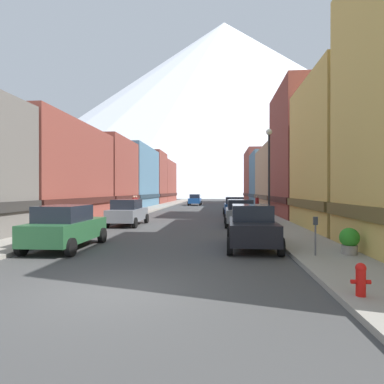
{
  "coord_description": "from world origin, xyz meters",
  "views": [
    {
      "loc": [
        2.49,
        -7.77,
        2.38
      ],
      "look_at": [
        -0.45,
        27.25,
        2.23
      ],
      "focal_mm": 31.58,
      "sensor_mm": 36.0,
      "label": 1
    }
  ],
  "objects_px": {
    "car_right_1": "(240,213)",
    "pedestrian_1": "(257,205)",
    "fire_hydrant_near": "(361,278)",
    "pedestrian_0": "(134,205)",
    "car_right_2": "(234,206)",
    "car_driving_0": "(195,200)",
    "car_left_1": "(128,212)",
    "car_right_0": "(252,226)",
    "parking_meter_near": "(315,230)",
    "potted_plant_1": "(71,218)",
    "pedestrian_2": "(136,204)",
    "potted_plant_0": "(349,240)",
    "car_left_0": "(66,227)",
    "streetlamp_right": "(269,163)"
  },
  "relations": [
    {
      "from": "car_right_2",
      "to": "fire_hydrant_near",
      "type": "relative_size",
      "value": 6.28
    },
    {
      "from": "car_right_2",
      "to": "car_driving_0",
      "type": "bearing_deg",
      "value": 103.55
    },
    {
      "from": "car_left_1",
      "to": "potted_plant_0",
      "type": "height_order",
      "value": "car_left_1"
    },
    {
      "from": "car_left_1",
      "to": "car_right_1",
      "type": "bearing_deg",
      "value": 2.56
    },
    {
      "from": "potted_plant_1",
      "to": "pedestrian_2",
      "type": "distance_m",
      "value": 13.76
    },
    {
      "from": "car_driving_0",
      "to": "car_left_1",
      "type": "bearing_deg",
      "value": -93.94
    },
    {
      "from": "car_right_0",
      "to": "streetlamp_right",
      "type": "height_order",
      "value": "streetlamp_right"
    },
    {
      "from": "car_left_1",
      "to": "pedestrian_1",
      "type": "bearing_deg",
      "value": 51.02
    },
    {
      "from": "car_left_1",
      "to": "pedestrian_2",
      "type": "xyz_separation_m",
      "value": [
        -2.45,
        12.0,
        0.04
      ]
    },
    {
      "from": "car_right_0",
      "to": "streetlamp_right",
      "type": "relative_size",
      "value": 0.76
    },
    {
      "from": "car_right_2",
      "to": "potted_plant_1",
      "type": "xyz_separation_m",
      "value": [
        -10.8,
        -11.27,
        -0.27
      ]
    },
    {
      "from": "pedestrian_0",
      "to": "car_left_0",
      "type": "bearing_deg",
      "value": -83.13
    },
    {
      "from": "car_right_2",
      "to": "car_right_1",
      "type": "bearing_deg",
      "value": -90.0
    },
    {
      "from": "car_right_0",
      "to": "car_driving_0",
      "type": "height_order",
      "value": "same"
    },
    {
      "from": "pedestrian_2",
      "to": "streetlamp_right",
      "type": "distance_m",
      "value": 18.71
    },
    {
      "from": "pedestrian_1",
      "to": "potted_plant_0",
      "type": "bearing_deg",
      "value": -88.11
    },
    {
      "from": "parking_meter_near",
      "to": "streetlamp_right",
      "type": "xyz_separation_m",
      "value": [
        -0.4,
        8.26,
        2.97
      ]
    },
    {
      "from": "pedestrian_0",
      "to": "pedestrian_2",
      "type": "xyz_separation_m",
      "value": [
        0.0,
        0.88,
        -0.01
      ]
    },
    {
      "from": "potted_plant_1",
      "to": "car_right_0",
      "type": "bearing_deg",
      "value": -31.5
    },
    {
      "from": "car_right_1",
      "to": "fire_hydrant_near",
      "type": "xyz_separation_m",
      "value": [
        1.65,
        -15.45,
        -0.37
      ]
    },
    {
      "from": "potted_plant_0",
      "to": "fire_hydrant_near",
      "type": "bearing_deg",
      "value": -107.81
    },
    {
      "from": "car_left_1",
      "to": "car_right_0",
      "type": "bearing_deg",
      "value": -47.72
    },
    {
      "from": "car_right_2",
      "to": "pedestrian_1",
      "type": "relative_size",
      "value": 2.59
    },
    {
      "from": "car_driving_0",
      "to": "potted_plant_1",
      "type": "height_order",
      "value": "car_driving_0"
    },
    {
      "from": "car_left_1",
      "to": "car_right_0",
      "type": "xyz_separation_m",
      "value": [
        7.6,
        -8.36,
        0.0
      ]
    },
    {
      "from": "car_right_1",
      "to": "pedestrian_1",
      "type": "xyz_separation_m",
      "value": [
        2.45,
        12.08,
        0.04
      ]
    },
    {
      "from": "car_right_0",
      "to": "fire_hydrant_near",
      "type": "xyz_separation_m",
      "value": [
        1.65,
        -6.75,
        -0.37
      ]
    },
    {
      "from": "car_driving_0",
      "to": "car_right_1",
      "type": "bearing_deg",
      "value": -80.3
    },
    {
      "from": "pedestrian_0",
      "to": "pedestrian_1",
      "type": "bearing_deg",
      "value": 5.92
    },
    {
      "from": "car_right_2",
      "to": "potted_plant_0",
      "type": "height_order",
      "value": "car_right_2"
    },
    {
      "from": "car_driving_0",
      "to": "pedestrian_0",
      "type": "height_order",
      "value": "pedestrian_0"
    },
    {
      "from": "pedestrian_2",
      "to": "car_right_0",
      "type": "bearing_deg",
      "value": -63.72
    },
    {
      "from": "car_right_2",
      "to": "car_driving_0",
      "type": "height_order",
      "value": "same"
    },
    {
      "from": "car_driving_0",
      "to": "pedestrian_0",
      "type": "xyz_separation_m",
      "value": [
        -4.65,
        -20.82,
        0.04
      ]
    },
    {
      "from": "car_left_0",
      "to": "streetlamp_right",
      "type": "height_order",
      "value": "streetlamp_right"
    },
    {
      "from": "pedestrian_0",
      "to": "car_right_2",
      "type": "bearing_deg",
      "value": -9.01
    },
    {
      "from": "car_right_0",
      "to": "pedestrian_0",
      "type": "height_order",
      "value": "pedestrian_0"
    },
    {
      "from": "fire_hydrant_near",
      "to": "potted_plant_1",
      "type": "distance_m",
      "value": 18.27
    },
    {
      "from": "fire_hydrant_near",
      "to": "potted_plant_1",
      "type": "xyz_separation_m",
      "value": [
        -12.45,
        13.37,
        0.1
      ]
    },
    {
      "from": "fire_hydrant_near",
      "to": "pedestrian_0",
      "type": "distance_m",
      "value": 28.73
    },
    {
      "from": "pedestrian_0",
      "to": "streetlamp_right",
      "type": "relative_size",
      "value": 0.29
    },
    {
      "from": "car_driving_0",
      "to": "pedestrian_1",
      "type": "relative_size",
      "value": 2.58
    },
    {
      "from": "car_right_1",
      "to": "car_driving_0",
      "type": "xyz_separation_m",
      "value": [
        -5.4,
        31.6,
        0.0
      ]
    },
    {
      "from": "car_left_0",
      "to": "car_right_0",
      "type": "distance_m",
      "value": 7.65
    },
    {
      "from": "fire_hydrant_near",
      "to": "pedestrian_1",
      "type": "bearing_deg",
      "value": 88.34
    },
    {
      "from": "parking_meter_near",
      "to": "pedestrian_0",
      "type": "xyz_separation_m",
      "value": [
        -12.0,
        21.74,
        -0.07
      ]
    },
    {
      "from": "car_right_2",
      "to": "pedestrian_0",
      "type": "bearing_deg",
      "value": 170.99
    },
    {
      "from": "pedestrian_2",
      "to": "streetlamp_right",
      "type": "relative_size",
      "value": 0.29
    },
    {
      "from": "car_driving_0",
      "to": "potted_plant_0",
      "type": "distance_m",
      "value": 43.1
    },
    {
      "from": "parking_meter_near",
      "to": "pedestrian_1",
      "type": "xyz_separation_m",
      "value": [
        0.5,
        23.04,
        -0.07
      ]
    }
  ]
}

